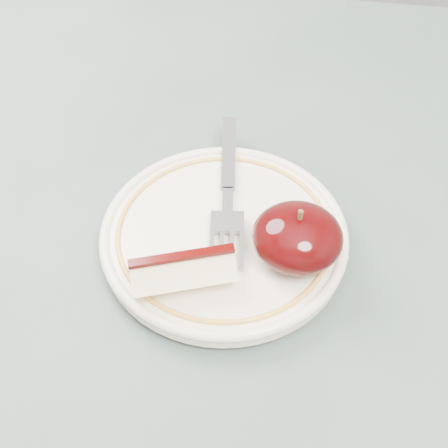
# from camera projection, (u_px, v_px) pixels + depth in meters

# --- Properties ---
(table) EXTENTS (0.90, 0.90, 0.75)m
(table) POSITION_uv_depth(u_px,v_px,m) (142.00, 333.00, 0.56)
(table) COLOR brown
(table) RESTS_ON ground
(plate) EXTENTS (0.20, 0.20, 0.02)m
(plate) POSITION_uv_depth(u_px,v_px,m) (224.00, 235.00, 0.51)
(plate) COLOR beige
(plate) RESTS_ON table
(apple_half) EXTENTS (0.07, 0.07, 0.05)m
(apple_half) POSITION_uv_depth(u_px,v_px,m) (297.00, 237.00, 0.47)
(apple_half) COLOR black
(apple_half) RESTS_ON plate
(apple_wedge) EXTENTS (0.08, 0.06, 0.04)m
(apple_wedge) POSITION_uv_depth(u_px,v_px,m) (183.00, 271.00, 0.46)
(apple_wedge) COLOR #F5ECB4
(apple_wedge) RESTS_ON plate
(fork) EXTENTS (0.04, 0.18, 0.00)m
(fork) POSITION_uv_depth(u_px,v_px,m) (228.00, 190.00, 0.53)
(fork) COLOR gray
(fork) RESTS_ON plate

